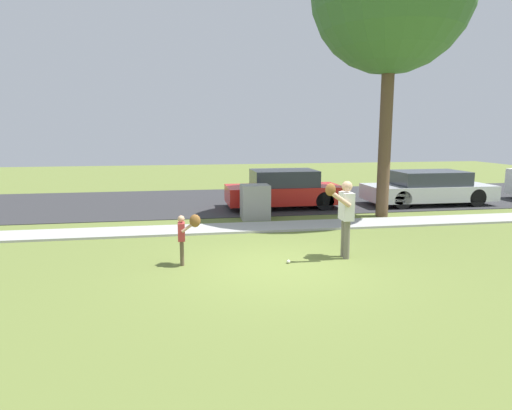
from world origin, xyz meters
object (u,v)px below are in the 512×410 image
object	(u,v)px
utility_cabinet	(255,202)
parked_hatchback_red	(284,189)
person_adult	(345,211)
person_child	(185,232)
parked_sedan_silver	(428,188)
baseball	(288,262)

from	to	relation	value
utility_cabinet	parked_hatchback_red	distance (m)	2.23
person_adult	person_child	bearing A→B (deg)	0.34
person_adult	utility_cabinet	distance (m)	4.74
person_adult	person_child	distance (m)	3.37
parked_hatchback_red	parked_sedan_silver	size ratio (longest dim) A/B	0.87
baseball	person_adult	bearing A→B (deg)	8.50
person_adult	baseball	world-z (taller)	person_adult
person_adult	baseball	size ratio (longest dim) A/B	22.50
person_adult	utility_cabinet	bearing A→B (deg)	-75.04
person_adult	parked_sedan_silver	size ratio (longest dim) A/B	0.36
baseball	parked_sedan_silver	world-z (taller)	parked_sedan_silver
person_adult	parked_hatchback_red	size ratio (longest dim) A/B	0.42
utility_cabinet	parked_hatchback_red	size ratio (longest dim) A/B	0.27
person_child	parked_hatchback_red	distance (m)	7.25
person_child	utility_cabinet	distance (m)	5.05
person_child	parked_sedan_silver	bearing A→B (deg)	35.29
person_adult	parked_sedan_silver	world-z (taller)	person_adult
baseball	utility_cabinet	xyz separation A→B (m)	(0.12, 4.76, 0.50)
utility_cabinet	baseball	bearing A→B (deg)	-91.47
person_child	utility_cabinet	world-z (taller)	person_child
person_child	parked_hatchback_red	bearing A→B (deg)	61.73
parked_sedan_silver	baseball	bearing A→B (deg)	42.76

